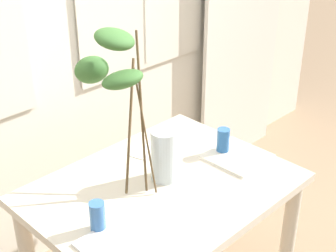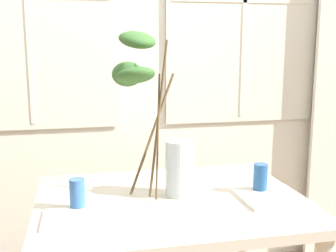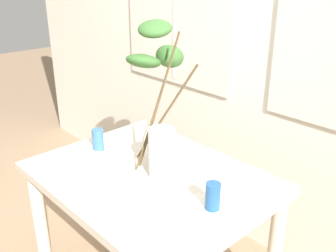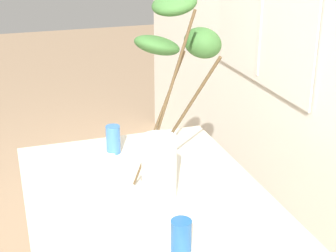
{
  "view_description": "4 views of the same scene",
  "coord_description": "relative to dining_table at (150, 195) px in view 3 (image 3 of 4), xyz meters",
  "views": [
    {
      "loc": [
        -1.31,
        -1.34,
        2.06
      ],
      "look_at": [
        0.07,
        0.04,
        1.02
      ],
      "focal_mm": 53.7,
      "sensor_mm": 36.0,
      "label": 1
    },
    {
      "loc": [
        -0.38,
        -1.7,
        1.42
      ],
      "look_at": [
        -0.01,
        -0.01,
        1.08
      ],
      "focal_mm": 45.2,
      "sensor_mm": 36.0,
      "label": 2
    },
    {
      "loc": [
        1.27,
        -1.06,
        1.71
      ],
      "look_at": [
        0.12,
        0.01,
        1.05
      ],
      "focal_mm": 40.99,
      "sensor_mm": 36.0,
      "label": 3
    },
    {
      "loc": [
        1.63,
        -0.45,
        1.72
      ],
      "look_at": [
        0.05,
        0.07,
        1.05
      ],
      "focal_mm": 54.9,
      "sensor_mm": 36.0,
      "label": 4
    }
  ],
  "objects": [
    {
      "name": "back_wall_with_windows",
      "position": [
        -0.0,
        0.85,
        0.77
      ],
      "size": [
        5.04,
        0.14,
        2.8
      ],
      "color": "silver",
      "rests_on": "ground"
    },
    {
      "name": "plate_square_left",
      "position": [
        -0.43,
        -0.14,
        0.13
      ],
      "size": [
        0.21,
        0.21,
        0.01
      ],
      "primitive_type": "cube",
      "rotation": [
        0.0,
        0.0,
        -0.01
      ],
      "color": "white",
      "rests_on": "dining_table"
    },
    {
      "name": "vase_with_branches",
      "position": [
        -0.05,
        0.11,
        0.48
      ],
      "size": [
        0.36,
        0.42,
        0.74
      ],
      "color": "silver",
      "rests_on": "dining_table"
    },
    {
      "name": "plate_square_right",
      "position": [
        0.43,
        -0.09,
        0.13
      ],
      "size": [
        0.28,
        0.28,
        0.01
      ],
      "primitive_type": "cube",
      "rotation": [
        0.0,
        0.0,
        0.02
      ],
      "color": "silver",
      "rests_on": "dining_table"
    },
    {
      "name": "drinking_glass_blue_right",
      "position": [
        0.41,
        -0.01,
        0.19
      ],
      "size": [
        0.06,
        0.06,
        0.13
      ],
      "primitive_type": "cylinder",
      "color": "#235693",
      "rests_on": "dining_table"
    },
    {
      "name": "drinking_glass_blue_left",
      "position": [
        -0.4,
        -0.04,
        0.18
      ],
      "size": [
        0.06,
        0.06,
        0.13
      ],
      "primitive_type": "cylinder",
      "color": "#386BAD",
      "rests_on": "dining_table"
    },
    {
      "name": "dining_table",
      "position": [
        0.0,
        0.0,
        0.0
      ],
      "size": [
        1.15,
        0.88,
        0.76
      ],
      "color": "beige",
      "rests_on": "ground"
    },
    {
      "name": "napkin_folded",
      "position": [
        0.16,
        0.28,
        0.12
      ],
      "size": [
        0.21,
        0.16,
        0.0
      ],
      "primitive_type": "cube",
      "rotation": [
        0.0,
        0.0,
        0.28
      ],
      "color": "silver",
      "rests_on": "dining_table"
    }
  ]
}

